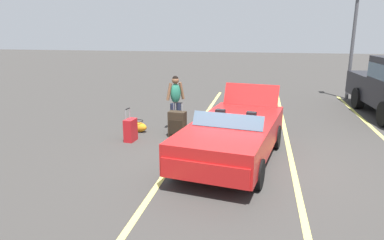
% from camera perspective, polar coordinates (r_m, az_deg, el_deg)
% --- Properties ---
extents(ground_plane, '(80.00, 80.00, 0.00)m').
position_cam_1_polar(ground_plane, '(8.31, 6.56, -6.58)').
color(ground_plane, '#383533').
extents(lot_line_near, '(18.00, 0.12, 0.01)m').
position_cam_1_polar(lot_line_near, '(8.51, -2.48, -5.98)').
color(lot_line_near, '#EAE066').
rests_on(lot_line_near, ground_plane).
extents(lot_line_mid, '(18.00, 0.12, 0.01)m').
position_cam_1_polar(lot_line_mid, '(8.33, 16.03, -7.03)').
color(lot_line_mid, '#EAE066').
rests_on(lot_line_mid, ground_plane).
extents(convertible_car, '(4.39, 2.42, 1.52)m').
position_cam_1_polar(convertible_car, '(7.93, 6.32, -3.08)').
color(convertible_car, red).
rests_on(convertible_car, ground_plane).
extents(suitcase_large_black, '(0.35, 0.51, 0.99)m').
position_cam_1_polar(suitcase_large_black, '(9.93, -2.42, -0.69)').
color(suitcase_large_black, '#2D2319').
rests_on(suitcase_large_black, ground_plane).
extents(suitcase_medium_bright, '(0.42, 0.28, 0.92)m').
position_cam_1_polar(suitcase_medium_bright, '(9.71, -10.00, -1.62)').
color(suitcase_medium_bright, red).
rests_on(suitcase_medium_bright, ground_plane).
extents(duffel_bag, '(0.45, 0.69, 0.34)m').
position_cam_1_polar(duffel_bag, '(10.61, -8.93, -1.05)').
color(duffel_bag, orange).
rests_on(duffel_bag, ground_plane).
extents(traveler_person, '(0.44, 0.53, 1.65)m').
position_cam_1_polar(traveler_person, '(10.56, -2.70, 3.34)').
color(traveler_person, '#1E2338').
rests_on(traveler_person, ground_plane).
extents(parking_lamp_post, '(0.50, 0.24, 4.81)m').
position_cam_1_polar(parking_lamp_post, '(16.71, 24.89, 12.68)').
color(parking_lamp_post, '#4C4C51').
rests_on(parking_lamp_post, ground_plane).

